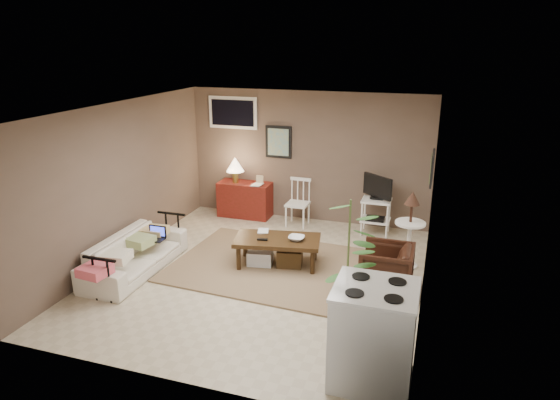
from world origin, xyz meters
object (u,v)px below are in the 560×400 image
(coffee_table, at_px, (277,250))
(spindle_chair, at_px, (298,204))
(tv_stand, at_px, (376,203))
(potted_plant, at_px, (348,262))
(side_table, at_px, (411,221))
(stove, at_px, (373,335))
(red_console, at_px, (244,196))
(sofa, at_px, (134,248))
(armchair, at_px, (386,266))

(coffee_table, xyz_separation_m, spindle_chair, (-0.19, 1.78, 0.14))
(tv_stand, distance_m, potted_plant, 3.19)
(side_table, distance_m, stove, 2.81)
(red_console, bearing_deg, coffee_table, -55.94)
(tv_stand, xyz_separation_m, side_table, (0.65, -1.19, 0.18))
(coffee_table, distance_m, stove, 2.82)
(sofa, distance_m, tv_stand, 4.08)
(red_console, distance_m, spindle_chair, 1.12)
(spindle_chair, xyz_separation_m, armchair, (1.83, -2.02, -0.05))
(spindle_chair, height_order, potted_plant, potted_plant)
(sofa, height_order, red_console, red_console)
(sofa, xyz_separation_m, stove, (3.65, -1.40, 0.16))
(coffee_table, bearing_deg, tv_stand, 55.49)
(stove, bearing_deg, red_console, 126.26)
(coffee_table, bearing_deg, armchair, -8.30)
(red_console, xyz_separation_m, spindle_chair, (1.11, -0.15, 0.00))
(armchair, bearing_deg, coffee_table, -98.31)
(coffee_table, xyz_separation_m, stove, (1.73, -2.21, 0.25))
(coffee_table, distance_m, sofa, 2.09)
(tv_stand, height_order, potted_plant, potted_plant)
(spindle_chair, distance_m, stove, 4.43)
(coffee_table, xyz_separation_m, tv_stand, (1.22, 1.78, 0.29))
(coffee_table, bearing_deg, spindle_chair, 96.04)
(side_table, bearing_deg, spindle_chair, 150.03)
(sofa, xyz_separation_m, tv_stand, (3.15, 2.58, 0.20))
(tv_stand, bearing_deg, coffee_table, -124.51)
(sofa, distance_m, side_table, 4.06)
(tv_stand, height_order, armchair, tv_stand)
(sofa, height_order, spindle_chair, spindle_chair)
(coffee_table, xyz_separation_m, sofa, (-1.92, -0.80, 0.10))
(coffee_table, xyz_separation_m, armchair, (1.64, -0.24, 0.08))
(red_console, relative_size, potted_plant, 0.70)
(sofa, distance_m, spindle_chair, 3.11)
(red_console, relative_size, side_table, 0.98)
(stove, bearing_deg, spindle_chair, 115.70)
(red_console, bearing_deg, potted_plant, -51.79)
(spindle_chair, xyz_separation_m, stove, (1.92, -3.99, 0.12))
(spindle_chair, distance_m, side_table, 2.40)
(spindle_chair, relative_size, armchair, 1.23)
(side_table, bearing_deg, sofa, -159.79)
(spindle_chair, relative_size, potted_plant, 0.52)
(armchair, bearing_deg, stove, 2.60)
(spindle_chair, distance_m, armchair, 2.72)
(red_console, relative_size, armchair, 1.65)
(potted_plant, height_order, stove, potted_plant)
(tv_stand, relative_size, potted_plant, 0.64)
(sofa, distance_m, red_console, 2.80)
(stove, bearing_deg, coffee_table, 128.10)
(tv_stand, relative_size, side_table, 0.89)
(armchair, bearing_deg, side_table, 164.55)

